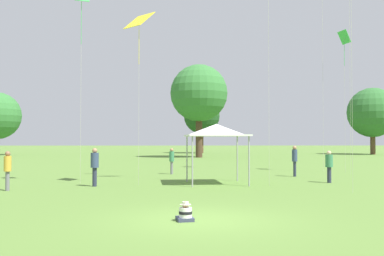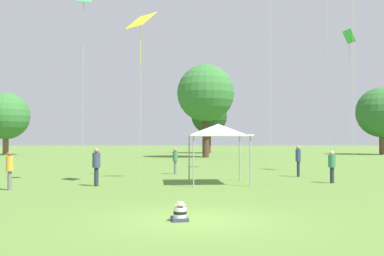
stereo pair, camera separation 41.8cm
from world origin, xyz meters
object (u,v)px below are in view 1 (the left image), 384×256
distant_tree_1 (199,93)px  person_standing_2 (329,164)px  person_standing_0 (172,158)px  distant_tree_2 (202,116)px  seated_toddler (185,213)px  kite_0 (81,7)px  kite_4 (344,42)px  person_standing_3 (95,164)px  canopy_tent (216,130)px  kite_2 (139,24)px  person_standing_1 (8,167)px  distant_tree_3 (372,113)px  person_standing_5 (295,158)px

distant_tree_1 → person_standing_2: bearing=-80.0°
person_standing_0 → distant_tree_2: (3.48, 43.20, 4.96)m
seated_toddler → kite_0: bearing=106.3°
kite_4 → distant_tree_1: distant_tree_1 is taller
person_standing_2 → person_standing_3: 11.66m
seated_toddler → canopy_tent: 10.53m
kite_0 → kite_2: 3.09m
person_standing_1 → person_standing_2: (14.93, 3.32, -0.07)m
seated_toddler → kite_0: kite_0 is taller
distant_tree_1 → canopy_tent: bearing=-90.2°
seated_toddler → kite_2: bearing=92.3°
seated_toddler → person_standing_2: (7.30, 10.56, 0.75)m
kite_2 → distant_tree_2: 50.27m
person_standing_1 → distant_tree_2: size_ratio=0.19×
seated_toddler → canopy_tent: (1.54, 10.13, 2.44)m
person_standing_1 → kite_4: size_ratio=0.18×
seated_toddler → distant_tree_1: bearing=76.8°
person_standing_0 → distant_tree_3: distant_tree_3 is taller
kite_0 → distant_tree_3: (32.51, 42.89, -2.64)m
person_standing_5 → kite_4: (4.14, 3.13, 7.63)m
canopy_tent → distant_tree_2: (1.08, 49.40, 3.31)m
seated_toddler → distant_tree_2: 59.86m
canopy_tent → kite_0: bearing=-179.0°
seated_toddler → person_standing_1: 10.55m
kite_0 → distant_tree_3: size_ratio=0.98×
person_standing_0 → distant_tree_1: bearing=-125.7°
canopy_tent → distant_tree_3: 50.08m
distant_tree_1 → distant_tree_3: distant_tree_1 is taller
person_standing_0 → kite_0: kite_0 is taller
person_standing_0 → person_standing_5: (7.35, -1.95, 0.12)m
kite_0 → person_standing_3: bearing=-23.3°
kite_4 → distant_tree_1: 26.70m
person_standing_0 → kite_2: kite_2 is taller
seated_toddler → person_standing_1: size_ratio=0.36×
person_standing_2 → kite_2: (-9.55, -1.03, 6.87)m
kite_4 → person_standing_1: bearing=148.6°
person_standing_1 → person_standing_5: 15.81m
distant_tree_2 → distant_tree_1: bearing=-93.2°
canopy_tent → distant_tree_2: distant_tree_2 is taller
seated_toddler → kite_2: size_ratio=0.07×
canopy_tent → distant_tree_3: distant_tree_3 is taller
person_standing_5 → distant_tree_2: distant_tree_2 is taller
person_standing_0 → canopy_tent: bearing=81.0°
distant_tree_1 → distant_tree_3: (25.69, 10.26, -1.72)m
person_standing_1 → kite_0: size_ratio=0.18×
seated_toddler → person_standing_0: person_standing_0 is taller
person_standing_5 → kite_0: bearing=63.9°
person_standing_3 → seated_toddler: bearing=148.3°
distant_tree_1 → person_standing_3: bearing=-100.0°
canopy_tent → distant_tree_1: size_ratio=0.28×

